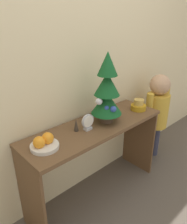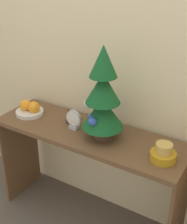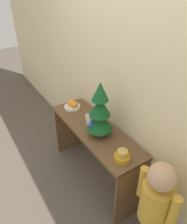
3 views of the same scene
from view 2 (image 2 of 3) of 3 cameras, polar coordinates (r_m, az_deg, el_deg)
back_wall at (r=1.99m, az=2.83°, el=12.51°), size 7.00×0.05×2.50m
console_table at (r=2.07m, az=-0.93°, el=-7.45°), size 1.28×0.41×0.73m
mini_tree at (r=1.80m, az=1.69°, el=2.87°), size 0.25×0.25×0.58m
fruit_bowl at (r=2.23m, az=-11.59°, el=0.51°), size 0.19×0.19×0.10m
singing_bowl at (r=1.75m, az=12.64°, el=-7.46°), size 0.14×0.14×0.10m
desk_clock at (r=1.99m, az=-3.62°, el=-1.44°), size 0.11×0.04×0.13m
figurine at (r=2.07m, az=-4.64°, el=-0.63°), size 0.04×0.04×0.11m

